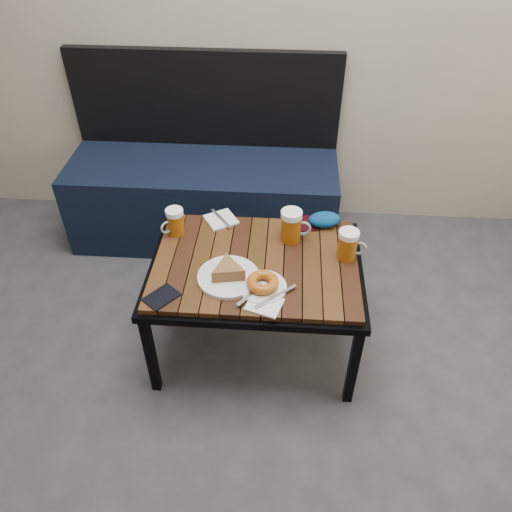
# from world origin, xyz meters

# --- Properties ---
(bench) EXTENTS (1.40, 0.50, 0.95)m
(bench) POSITION_xyz_m (-0.15, 1.76, 0.27)
(bench) COLOR black
(bench) RESTS_ON ground
(cafe_table) EXTENTS (0.84, 0.62, 0.47)m
(cafe_table) POSITION_xyz_m (0.19, 0.97, 0.43)
(cafe_table) COLOR black
(cafe_table) RESTS_ON ground
(beer_mug_left) EXTENTS (0.11, 0.10, 0.12)m
(beer_mug_left) POSITION_xyz_m (-0.16, 1.13, 0.53)
(beer_mug_left) COLOR #964C0C
(beer_mug_left) RESTS_ON cafe_table
(beer_mug_centre) EXTENTS (0.13, 0.09, 0.14)m
(beer_mug_centre) POSITION_xyz_m (0.32, 1.12, 0.54)
(beer_mug_centre) COLOR #964C0C
(beer_mug_centre) RESTS_ON cafe_table
(beer_mug_right) EXTENTS (0.12, 0.08, 0.13)m
(beer_mug_right) POSITION_xyz_m (0.54, 1.02, 0.54)
(beer_mug_right) COLOR #964C0C
(beer_mug_right) RESTS_ON cafe_table
(plate_pie) EXTENTS (0.23, 0.23, 0.07)m
(plate_pie) POSITION_xyz_m (0.09, 0.86, 0.50)
(plate_pie) COLOR white
(plate_pie) RESTS_ON cafe_table
(plate_bagel) EXTENTS (0.22, 0.21, 0.05)m
(plate_bagel) POSITION_xyz_m (0.22, 0.82, 0.49)
(plate_bagel) COLOR white
(plate_bagel) RESTS_ON cafe_table
(napkin_left) EXTENTS (0.17, 0.17, 0.01)m
(napkin_left) POSITION_xyz_m (0.02, 1.23, 0.48)
(napkin_left) COLOR white
(napkin_left) RESTS_ON cafe_table
(napkin_right) EXTENTS (0.15, 0.13, 0.01)m
(napkin_right) POSITION_xyz_m (0.24, 0.74, 0.48)
(napkin_right) COLOR white
(napkin_right) RESTS_ON cafe_table
(passport_navy) EXTENTS (0.14, 0.15, 0.01)m
(passport_navy) POSITION_xyz_m (-0.14, 0.75, 0.47)
(passport_navy) COLOR black
(passport_navy) RESTS_ON cafe_table
(passport_burgundy) EXTENTS (0.09, 0.12, 0.01)m
(passport_burgundy) POSITION_xyz_m (0.39, 1.23, 0.47)
(passport_burgundy) COLOR black
(passport_burgundy) RESTS_ON cafe_table
(knit_pouch) EXTENTS (0.15, 0.11, 0.06)m
(knit_pouch) POSITION_xyz_m (0.46, 1.23, 0.50)
(knit_pouch) COLOR navy
(knit_pouch) RESTS_ON cafe_table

